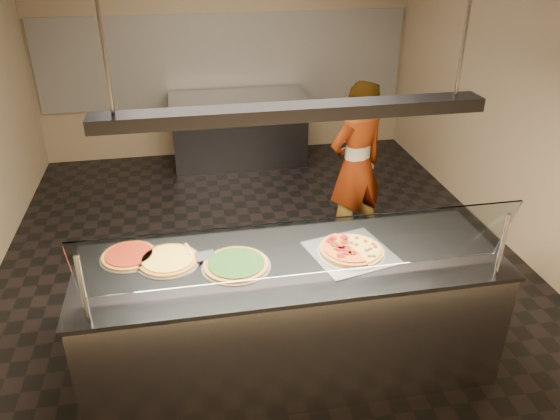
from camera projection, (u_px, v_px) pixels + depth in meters
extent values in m
cube|color=black|center=(263.00, 263.00, 5.30)|extent=(5.00, 6.00, 0.02)
cube|color=#927C5E|center=(225.00, 44.00, 7.22)|extent=(5.00, 0.02, 3.00)
cube|color=#927C5E|center=(390.00, 362.00, 1.98)|extent=(5.00, 0.02, 3.00)
cube|color=#927C5E|center=(530.00, 97.00, 5.02)|extent=(0.02, 6.00, 3.00)
cube|color=silver|center=(226.00, 60.00, 7.29)|extent=(4.90, 0.02, 1.20)
cube|color=#B7B7BC|center=(291.00, 318.00, 3.84)|extent=(2.80, 0.90, 0.90)
cube|color=#2D2D31|center=(292.00, 263.00, 3.63)|extent=(2.84, 0.94, 0.03)
cylinder|color=#B7B7BC|center=(83.00, 290.00, 2.96)|extent=(0.03, 0.03, 0.44)
cylinder|color=#B7B7BC|center=(502.00, 245.00, 3.38)|extent=(0.03, 0.03, 0.44)
cube|color=white|center=(304.00, 249.00, 3.18)|extent=(2.60, 0.18, 0.47)
cube|color=silver|center=(351.00, 252.00, 3.71)|extent=(0.62, 0.62, 0.01)
cylinder|color=silver|center=(351.00, 251.00, 3.70)|extent=(0.46, 0.46, 0.01)
cylinder|color=#5F0A0B|center=(344.00, 236.00, 3.79)|extent=(0.06, 0.06, 0.01)
cylinder|color=#5F0A0B|center=(344.00, 241.00, 3.73)|extent=(0.06, 0.06, 0.01)
cylinder|color=#5F0A0B|center=(333.00, 238.00, 3.77)|extent=(0.06, 0.06, 0.01)
cylinder|color=#5F0A0B|center=(330.00, 240.00, 3.74)|extent=(0.06, 0.06, 0.01)
cylinder|color=#5F0A0B|center=(334.00, 244.00, 3.70)|extent=(0.06, 0.06, 0.01)
cylinder|color=#5F0A0B|center=(341.00, 246.00, 3.67)|extent=(0.06, 0.06, 0.01)
cylinder|color=#5F0A0B|center=(339.00, 248.00, 3.65)|extent=(0.06, 0.06, 0.01)
cylinder|color=#5F0A0B|center=(346.00, 247.00, 3.66)|extent=(0.06, 0.06, 0.01)
cylinder|color=#5F0A0B|center=(341.00, 255.00, 3.58)|extent=(0.06, 0.06, 0.01)
cylinder|color=#5F0A0B|center=(347.00, 252.00, 3.61)|extent=(0.06, 0.06, 0.01)
cylinder|color=#5F0A0B|center=(352.00, 252.00, 3.61)|extent=(0.06, 0.06, 0.01)
cube|color=#19590F|center=(347.00, 241.00, 3.72)|extent=(0.02, 0.02, 0.01)
cube|color=#19590F|center=(342.00, 240.00, 3.74)|extent=(0.02, 0.02, 0.01)
cube|color=#19590F|center=(334.00, 242.00, 3.72)|extent=(0.02, 0.02, 0.01)
cube|color=#19590F|center=(334.00, 245.00, 3.68)|extent=(0.01, 0.02, 0.01)
cube|color=#19590F|center=(335.00, 248.00, 3.65)|extent=(0.02, 0.01, 0.01)
cube|color=#19590F|center=(346.00, 248.00, 3.65)|extent=(0.02, 0.01, 0.01)
cube|color=#19590F|center=(348.00, 250.00, 3.62)|extent=(0.02, 0.02, 0.01)
cube|color=#19590F|center=(352.00, 251.00, 3.61)|extent=(0.02, 0.02, 0.01)
sphere|color=#513014|center=(359.00, 258.00, 3.58)|extent=(0.03, 0.03, 0.03)
sphere|color=#513014|center=(357.00, 253.00, 3.63)|extent=(0.03, 0.03, 0.03)
sphere|color=#513014|center=(369.00, 256.00, 3.60)|extent=(0.03, 0.03, 0.03)
sphere|color=#513014|center=(374.00, 256.00, 3.60)|extent=(0.03, 0.03, 0.03)
sphere|color=#513014|center=(366.00, 250.00, 3.66)|extent=(0.03, 0.03, 0.03)
sphere|color=#513014|center=(370.00, 248.00, 3.68)|extent=(0.03, 0.03, 0.03)
sphere|color=#513014|center=(375.00, 246.00, 3.71)|extent=(0.03, 0.03, 0.03)
sphere|color=#513014|center=(373.00, 243.00, 3.74)|extent=(0.03, 0.03, 0.03)
sphere|color=#513014|center=(365.00, 241.00, 3.77)|extent=(0.03, 0.03, 0.03)
sphere|color=#513014|center=(356.00, 244.00, 3.73)|extent=(0.03, 0.03, 0.03)
sphere|color=#513014|center=(356.00, 238.00, 3.81)|extent=(0.03, 0.03, 0.03)
sphere|color=#513014|center=(351.00, 242.00, 3.75)|extent=(0.03, 0.03, 0.03)
cylinder|color=silver|center=(236.00, 266.00, 3.56)|extent=(0.45, 0.45, 0.01)
cylinder|color=brown|center=(236.00, 264.00, 3.55)|extent=(0.42, 0.42, 0.02)
cylinder|color=black|center=(236.00, 262.00, 3.55)|extent=(0.37, 0.37, 0.01)
cylinder|color=silver|center=(168.00, 261.00, 3.61)|extent=(0.42, 0.42, 0.01)
cylinder|color=brown|center=(168.00, 259.00, 3.61)|extent=(0.39, 0.39, 0.02)
cylinder|color=gold|center=(168.00, 258.00, 3.60)|extent=(0.34, 0.34, 0.01)
cylinder|color=silver|center=(129.00, 256.00, 3.66)|extent=(0.39, 0.39, 0.01)
cylinder|color=brown|center=(129.00, 255.00, 3.65)|extent=(0.36, 0.36, 0.02)
cylinder|color=#680707|center=(129.00, 254.00, 3.65)|extent=(0.31, 0.31, 0.01)
cube|color=#B7B7BC|center=(206.00, 255.00, 3.63)|extent=(0.15, 0.13, 0.00)
cylinder|color=tan|center=(188.00, 249.00, 3.69)|extent=(0.05, 0.14, 0.02)
cube|color=#2D2D31|center=(239.00, 131.00, 7.32)|extent=(1.74, 0.70, 0.90)
cube|color=#B7B7BC|center=(238.00, 97.00, 7.11)|extent=(1.78, 0.74, 0.03)
imported|color=#262229|center=(356.00, 166.00, 5.26)|extent=(0.71, 0.59, 1.67)
cube|color=#2D2D31|center=(293.00, 112.00, 3.14)|extent=(2.30, 0.18, 0.08)
cylinder|color=#B7B7BC|center=(99.00, 18.00, 2.73)|extent=(0.02, 0.02, 1.01)
cylinder|color=#B7B7BC|center=(469.00, 8.00, 3.06)|extent=(0.02, 0.02, 1.01)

